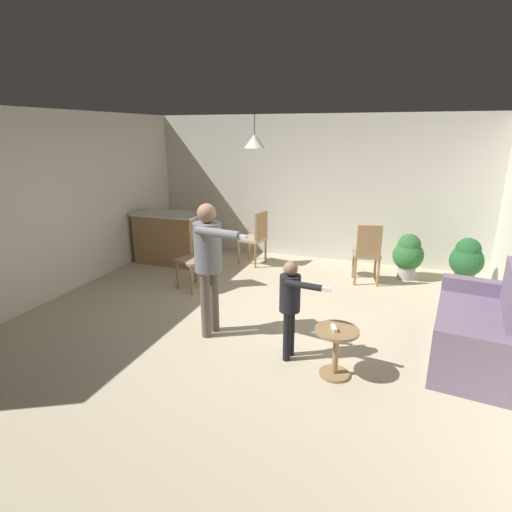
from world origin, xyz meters
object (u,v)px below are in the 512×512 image
kitchen_counter (169,238)px  dining_chair_by_counter (256,236)px  person_adult (209,256)px  person_child (291,300)px  spare_remote_on_table (334,328)px  dining_chair_centre_back (367,252)px  side_table_by_couch (336,347)px  potted_plant_by_wall (467,260)px  couch_floral (484,330)px  dining_chair_near_wall (197,255)px  potted_plant_corner (408,254)px

kitchen_counter → dining_chair_by_counter: 1.63m
person_adult → person_child: person_adult is taller
person_child → person_adult: bearing=-95.3°
spare_remote_on_table → dining_chair_centre_back: bearing=88.6°
side_table_by_couch → potted_plant_by_wall: potted_plant_by_wall is taller
side_table_by_couch → person_adult: size_ratio=0.32×
couch_floral → potted_plant_by_wall: size_ratio=2.39×
dining_chair_centre_back → dining_chair_near_wall: bearing=-167.7°
dining_chair_near_wall → potted_plant_by_wall: dining_chair_near_wall is taller
dining_chair_centre_back → spare_remote_on_table: bearing=-102.5°
kitchen_counter → dining_chair_by_counter: dining_chair_by_counter is taller
potted_plant_corner → dining_chair_by_counter: bearing=-177.0°
dining_chair_by_counter → dining_chair_near_wall: 1.51m
person_adult → dining_chair_near_wall: 1.66m
couch_floral → potted_plant_corner: 2.53m
kitchen_counter → potted_plant_corner: bearing=7.5°
person_adult → potted_plant_corner: person_adult is taller
couch_floral → potted_plant_corner: bearing=24.9°
dining_chair_near_wall → dining_chair_centre_back: size_ratio=1.00×
dining_chair_by_counter → dining_chair_near_wall: size_ratio=1.00×
dining_chair_by_counter → spare_remote_on_table: dining_chair_by_counter is taller
person_child → dining_chair_by_counter: bearing=-147.3°
person_child → potted_plant_by_wall: person_child is taller
person_adult → dining_chair_centre_back: person_adult is taller
dining_chair_near_wall → spare_remote_on_table: 2.99m
kitchen_counter → person_adult: 3.12m
potted_plant_by_wall → couch_floral: bearing=-92.3°
person_adult → person_child: (1.05, -0.22, -0.31)m
spare_remote_on_table → side_table_by_couch: bearing=34.4°
kitchen_counter → dining_chair_by_counter: bearing=14.9°
couch_floral → dining_chair_near_wall: 4.01m
side_table_by_couch → dining_chair_near_wall: dining_chair_near_wall is taller
person_adult → dining_chair_by_counter: person_adult is taller
person_child → dining_chair_near_wall: (-1.93, 1.55, -0.15)m
kitchen_counter → dining_chair_near_wall: size_ratio=1.26×
potted_plant_corner → potted_plant_by_wall: potted_plant_by_wall is taller
dining_chair_by_counter → side_table_by_couch: bearing=-134.7°
potted_plant_corner → potted_plant_by_wall: 0.88m
kitchen_counter → side_table_by_couch: (3.56, -2.74, -0.15)m
couch_floral → potted_plant_by_wall: (0.09, 2.36, 0.10)m
side_table_by_couch → potted_plant_by_wall: (1.55, 3.26, 0.11)m
dining_chair_by_counter → dining_chair_centre_back: size_ratio=1.00×
couch_floral → dining_chair_near_wall: size_ratio=1.89×
dining_chair_centre_back → spare_remote_on_table: dining_chair_centre_back is taller
kitchen_counter → spare_remote_on_table: kitchen_counter is taller
couch_floral → side_table_by_couch: size_ratio=3.63×
potted_plant_corner → spare_remote_on_table: size_ratio=5.93×
kitchen_counter → side_table_by_couch: kitchen_counter is taller
potted_plant_corner → dining_chair_centre_back: bearing=-141.9°
dining_chair_centre_back → potted_plant_by_wall: 1.58m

